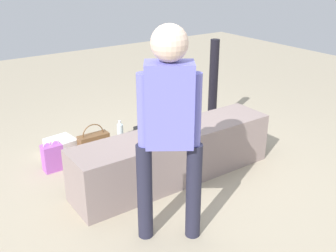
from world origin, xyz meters
TOP-DOWN VIEW (x-y plane):
  - ground_plane at (0.00, 0.00)m, footprint 12.00×12.00m
  - concrete_ledge at (0.00, 0.00)m, footprint 2.05×0.46m
  - child_seated at (-0.10, -0.03)m, footprint 0.28×0.32m
  - adult_standing at (-0.55, -0.69)m, footprint 0.42×0.35m
  - cake_plate at (-0.33, -0.09)m, footprint 0.22×0.22m
  - gift_bag at (-0.92, 0.84)m, footprint 0.19×0.13m
  - railing_post at (1.14, 0.78)m, footprint 0.36×0.36m
  - water_bottle_near_gift at (0.08, 0.54)m, footprint 0.06×0.06m
  - water_bottle_far_side at (0.01, 1.13)m, footprint 0.07×0.07m
  - party_cup_red at (-0.65, 0.59)m, footprint 0.08×0.08m
  - cake_box_white at (-0.70, 1.20)m, footprint 0.32×0.32m
  - handbag_black_leather at (0.23, 0.90)m, footprint 0.26×0.13m
  - handbag_brown_canvas at (-0.41, 0.96)m, footprint 0.34×0.13m

SIDE VIEW (x-z plane):
  - ground_plane at x=0.00m, z-range 0.00..0.00m
  - party_cup_red at x=-0.65m, z-range 0.00..0.09m
  - cake_box_white at x=-0.70m, z-range 0.00..0.15m
  - water_bottle_near_gift at x=0.08m, z-range -0.01..0.18m
  - handbag_black_leather at x=0.23m, z-range -0.04..0.24m
  - water_bottle_far_side at x=0.01m, z-range -0.01..0.22m
  - handbag_brown_canvas at x=-0.41m, z-range -0.05..0.28m
  - gift_bag at x=-0.92m, z-range -0.02..0.30m
  - concrete_ledge at x=0.00m, z-range 0.00..0.50m
  - railing_post at x=1.14m, z-range -0.14..0.97m
  - cake_plate at x=-0.33m, z-range 0.49..0.56m
  - child_seated at x=-0.10m, z-range 0.47..0.96m
  - adult_standing at x=-0.55m, z-range 0.17..1.78m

